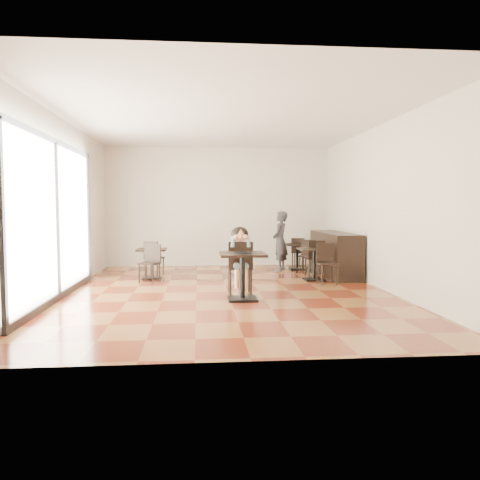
{
  "coord_description": "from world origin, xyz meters",
  "views": [
    {
      "loc": [
        -0.53,
        -8.7,
        1.59
      ],
      "look_at": [
        0.21,
        -0.3,
        1.0
      ],
      "focal_mm": 35.0,
      "sensor_mm": 36.0,
      "label": 1
    }
  ],
  "objects": [
    {
      "name": "cafe_table_left",
      "position": [
        -1.58,
        1.76,
        0.34
      ],
      "size": [
        0.83,
        0.83,
        0.67
      ],
      "primitive_type": null,
      "rotation": [
        0.0,
        0.0,
        -0.39
      ],
      "color": "black",
      "rests_on": "floor"
    },
    {
      "name": "chair_back_a",
      "position": [
        2.12,
        3.5,
        0.39
      ],
      "size": [
        0.47,
        0.47,
        0.78
      ],
      "primitive_type": null,
      "rotation": [
        0.0,
        0.0,
        2.71
      ],
      "color": "black",
      "rests_on": "floor"
    },
    {
      "name": "plate",
      "position": [
        0.21,
        -0.9,
        0.82
      ],
      "size": [
        0.27,
        0.27,
        0.02
      ],
      "primitive_type": "cylinder",
      "color": "black",
      "rests_on": "child_table"
    },
    {
      "name": "child",
      "position": [
        0.21,
        -0.25,
        0.62
      ],
      "size": [
        0.44,
        0.62,
        1.23
      ],
      "primitive_type": null,
      "color": "gray",
      "rests_on": "child_chair"
    },
    {
      "name": "child_chair",
      "position": [
        0.21,
        -0.25,
        0.49
      ],
      "size": [
        0.44,
        0.44,
        0.98
      ],
      "primitive_type": null,
      "rotation": [
        0.0,
        0.0,
        3.14
      ],
      "color": "black",
      "rests_on": "floor"
    },
    {
      "name": "chair_left_a",
      "position": [
        -1.58,
        2.31,
        0.41
      ],
      "size": [
        0.48,
        0.48,
        0.81
      ],
      "primitive_type": null,
      "rotation": [
        0.0,
        0.0,
        2.75
      ],
      "color": "black",
      "rests_on": "floor"
    },
    {
      "name": "floor",
      "position": [
        0.0,
        0.0,
        0.0
      ],
      "size": [
        6.0,
        8.0,
        0.01
      ],
      "primitive_type": "cube",
      "color": "brown",
      "rests_on": "ground"
    },
    {
      "name": "wall_front",
      "position": [
        0.0,
        -4.0,
        1.6
      ],
      "size": [
        6.0,
        0.01,
        3.2
      ],
      "primitive_type": "cube",
      "color": "beige",
      "rests_on": "floor"
    },
    {
      "name": "pizza_slice",
      "position": [
        0.21,
        -0.44,
        1.07
      ],
      "size": [
        0.29,
        0.22,
        0.07
      ],
      "primitive_type": null,
      "color": "#E6CF86",
      "rests_on": "child"
    },
    {
      "name": "storefront_window",
      "position": [
        -2.97,
        -0.5,
        1.4
      ],
      "size": [
        0.04,
        4.5,
        2.6
      ],
      "primitive_type": "cube",
      "color": "white",
      "rests_on": "floor"
    },
    {
      "name": "chair_left_b",
      "position": [
        -1.58,
        1.21,
        0.41
      ],
      "size": [
        0.48,
        0.48,
        0.81
      ],
      "primitive_type": null,
      "rotation": [
        0.0,
        0.0,
        -0.39
      ],
      "color": "black",
      "rests_on": "floor"
    },
    {
      "name": "wall_back",
      "position": [
        0.0,
        4.0,
        1.6
      ],
      "size": [
        6.0,
        0.01,
        3.2
      ],
      "primitive_type": "cube",
      "color": "beige",
      "rests_on": "floor"
    },
    {
      "name": "adult_patron",
      "position": [
        1.49,
        2.82,
        0.75
      ],
      "size": [
        0.55,
        0.64,
        1.49
      ],
      "primitive_type": "imported",
      "rotation": [
        0.0,
        0.0,
        -2.0
      ],
      "color": "#323337",
      "rests_on": "floor"
    },
    {
      "name": "wall_left",
      "position": [
        -3.0,
        0.0,
        1.6
      ],
      "size": [
        0.01,
        8.0,
        3.2
      ],
      "primitive_type": "cube",
      "color": "beige",
      "rests_on": "floor"
    },
    {
      "name": "wall_right",
      "position": [
        3.0,
        0.0,
        1.6
      ],
      "size": [
        0.01,
        8.0,
        3.2
      ],
      "primitive_type": "cube",
      "color": "beige",
      "rests_on": "floor"
    },
    {
      "name": "cafe_table_mid",
      "position": [
        1.97,
        1.26,
        0.35
      ],
      "size": [
        0.69,
        0.69,
        0.7
      ],
      "primitive_type": null,
      "rotation": [
        0.0,
        0.0,
        0.04
      ],
      "color": "black",
      "rests_on": "floor"
    },
    {
      "name": "chair_mid_b",
      "position": [
        2.11,
        0.71,
        0.42
      ],
      "size": [
        0.39,
        0.39,
        0.84
      ],
      "primitive_type": null,
      "rotation": [
        0.0,
        0.0,
        0.04
      ],
      "color": "black",
      "rests_on": "floor"
    },
    {
      "name": "chair_back_b",
      "position": [
        2.12,
        2.57,
        0.39
      ],
      "size": [
        0.47,
        0.47,
        0.78
      ],
      "primitive_type": null,
      "rotation": [
        0.0,
        0.0,
        -0.43
      ],
      "color": "black",
      "rests_on": "floor"
    },
    {
      "name": "cafe_table_back",
      "position": [
        1.99,
        3.12,
        0.33
      ],
      "size": [
        0.82,
        0.82,
        0.65
      ],
      "primitive_type": null,
      "rotation": [
        0.0,
        0.0,
        -0.43
      ],
      "color": "black",
      "rests_on": "floor"
    },
    {
      "name": "service_counter",
      "position": [
        2.65,
        2.0,
        0.5
      ],
      "size": [
        0.6,
        2.4,
        1.0
      ],
      "primitive_type": "cube",
      "color": "black",
      "rests_on": "floor"
    },
    {
      "name": "chair_mid_a",
      "position": [
        2.11,
        1.81,
        0.42
      ],
      "size": [
        0.39,
        0.39,
        0.84
      ],
      "primitive_type": null,
      "rotation": [
        0.0,
        0.0,
        3.19
      ],
      "color": "black",
      "rests_on": "floor"
    },
    {
      "name": "ceiling",
      "position": [
        0.0,
        0.0,
        3.2
      ],
      "size": [
        6.0,
        8.0,
        0.01
      ],
      "primitive_type": "cube",
      "color": "white",
      "rests_on": "floor"
    },
    {
      "name": "child_table",
      "position": [
        0.21,
        -0.8,
        0.41
      ],
      "size": [
        0.77,
        0.77,
        0.81
      ],
      "primitive_type": null,
      "color": "black",
      "rests_on": "floor"
    }
  ]
}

